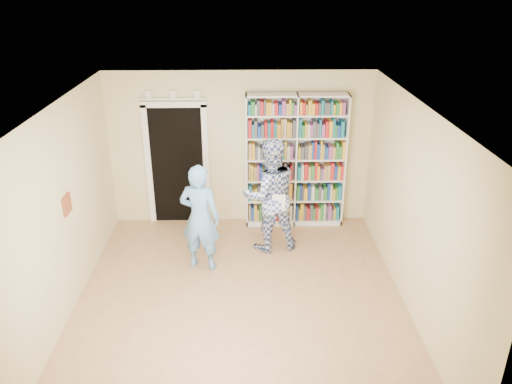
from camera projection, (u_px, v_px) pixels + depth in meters
floor at (241, 301)px, 6.88m from camera, size 5.00×5.00×0.00m
ceiling at (238, 109)px, 5.79m from camera, size 5.00×5.00×0.00m
wall_back at (240, 149)px, 8.62m from camera, size 4.50×0.00×4.50m
wall_left at (61, 215)px, 6.28m from camera, size 0.00×5.00×5.00m
wall_right at (415, 211)px, 6.38m from camera, size 0.00×5.00×5.00m
bookshelf at (295, 161)px, 8.56m from camera, size 1.70×0.32×2.34m
doorway at (177, 159)px, 8.64m from camera, size 1.10×0.08×2.43m
wall_art at (67, 205)px, 6.45m from camera, size 0.03×0.25×0.25m
man_blue at (200, 218)px, 7.35m from camera, size 0.69×0.54×1.67m
man_plaid at (270, 195)px, 7.86m from camera, size 1.03×0.87×1.86m
paper_sheet at (279, 203)px, 7.60m from camera, size 0.20×0.01×0.28m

